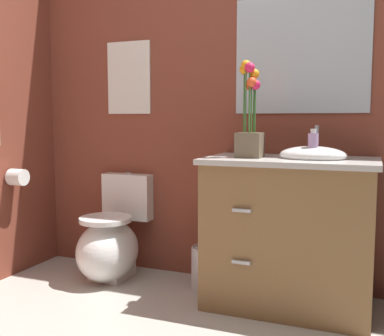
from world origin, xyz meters
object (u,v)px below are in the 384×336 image
flower_vase (250,123)px  soap_bottle (313,146)px  toilet (111,243)px  trash_bin (206,268)px  vanity_cabinet (289,231)px  wall_mirror (301,55)px  wall_poster (129,78)px  toilet_paper_roll (18,177)px

flower_vase → soap_bottle: 0.37m
toilet → flower_vase: 1.25m
toilet → soap_bottle: 1.47m
toilet → trash_bin: size_ratio=2.54×
vanity_cabinet → wall_mirror: wall_mirror is taller
vanity_cabinet → flower_vase: flower_vase is taller
vanity_cabinet → trash_bin: vanity_cabinet is taller
vanity_cabinet → wall_poster: wall_poster is taller
flower_vase → trash_bin: flower_vase is taller
toilet → vanity_cabinet: (1.18, -0.03, 0.19)m
soap_bottle → toilet_paper_roll: soap_bottle is taller
soap_bottle → wall_mirror: bearing=110.4°
soap_bottle → wall_poster: (-1.30, 0.34, 0.43)m
vanity_cabinet → trash_bin: bearing=172.3°
trash_bin → soap_bottle: bearing=-9.9°
vanity_cabinet → trash_bin: 0.61m
soap_bottle → trash_bin: bearing=170.1°
toilet_paper_roll → trash_bin: bearing=10.9°
flower_vase → trash_bin: (-0.30, 0.12, -0.91)m
soap_bottle → wall_poster: size_ratio=0.33×
toilet_paper_roll → vanity_cabinet: bearing=5.5°
flower_vase → wall_poster: size_ratio=1.08×
wall_mirror → toilet_paper_roll: 1.99m
flower_vase → soap_bottle: size_ratio=3.30×
soap_bottle → toilet_paper_roll: bearing=-176.2°
soap_bottle → toilet_paper_roll: 1.92m
wall_mirror → vanity_cabinet: bearing=-89.5°
wall_mirror → toilet_paper_roll: size_ratio=7.27×
soap_bottle → vanity_cabinet: bearing=160.9°
trash_bin → wall_poster: 1.40m
vanity_cabinet → toilet_paper_roll: size_ratio=9.35×
vanity_cabinet → wall_poster: (-1.18, 0.29, 0.91)m
toilet → toilet_paper_roll: 0.76m
trash_bin → wall_poster: bearing=161.2°
flower_vase → trash_bin: 0.96m
wall_mirror → soap_bottle: bearing=-69.6°
wall_poster → wall_mirror: 1.18m
soap_bottle → wall_mirror: 0.64m
wall_mirror → trash_bin: bearing=-157.0°
toilet → flower_vase: bearing=-4.3°
toilet → vanity_cabinet: bearing=-1.3°
vanity_cabinet → toilet_paper_roll: (-1.77, -0.17, 0.24)m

